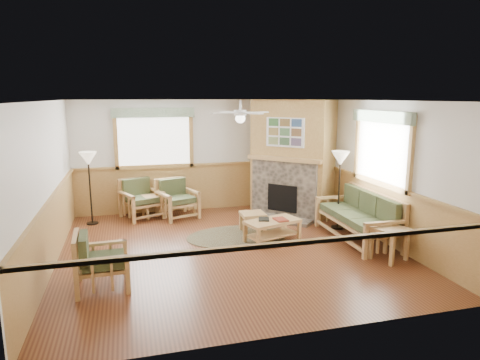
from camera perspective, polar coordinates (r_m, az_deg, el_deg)
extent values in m
cube|color=brown|center=(8.00, -1.50, -9.23)|extent=(6.00, 6.00, 0.01)
cube|color=white|center=(7.50, -1.61, 10.53)|extent=(6.00, 6.00, 0.01)
cube|color=white|center=(10.54, -5.32, 3.29)|extent=(6.00, 0.02, 2.70)
cube|color=white|center=(4.85, 6.69, -6.07)|extent=(6.00, 0.02, 2.70)
cube|color=white|center=(7.55, -24.31, -0.77)|extent=(0.02, 6.00, 2.70)
cube|color=white|center=(8.81, 17.80, 1.26)|extent=(0.02, 6.00, 2.70)
cylinder|color=brown|center=(8.68, -0.34, -7.49)|extent=(2.38, 2.38, 0.01)
cube|color=maroon|center=(8.31, 5.44, -5.17)|extent=(0.25, 0.32, 0.03)
cube|color=black|center=(8.32, 3.21, -5.14)|extent=(0.27, 0.32, 0.03)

